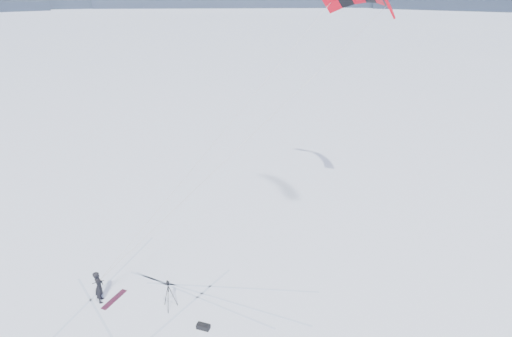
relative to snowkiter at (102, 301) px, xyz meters
name	(u,v)px	position (x,y,z in m)	size (l,w,h in m)	color
horizon_hills	(123,270)	(1.05, -3.39, 3.86)	(704.84, 706.81, 9.21)	black
snowkiter	(102,301)	(0.00, 0.00, 0.00)	(0.62, 0.41, 1.71)	black
snowboard	(114,299)	(0.59, -0.16, 0.02)	(1.56, 0.29, 0.04)	maroon
tripod	(169,291)	(3.01, -1.80, 0.98)	(0.62, 0.69, 1.53)	black
gear_bag_b	(203,326)	(4.10, -3.76, 0.12)	(0.65, 0.62, 0.28)	black
power_kite	(360,1)	(14.72, 1.37, 13.58)	(15.91, 5.14, 13.34)	red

